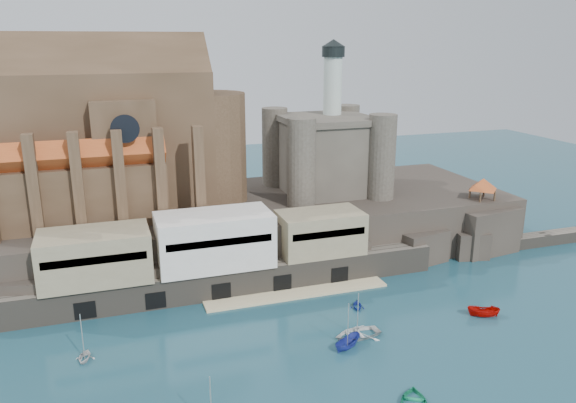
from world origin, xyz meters
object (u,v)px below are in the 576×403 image
(castle_keep, at_px, (326,150))
(church, at_px, (110,142))
(pavilion, at_px, (483,185))
(boat_2, at_px, (347,347))

(castle_keep, bearing_deg, church, 178.89)
(pavilion, bearing_deg, castle_keep, 149.82)
(church, bearing_deg, castle_keep, -1.11)
(castle_keep, relative_size, pavilion, 4.58)
(castle_keep, distance_m, pavilion, 30.50)
(pavilion, bearing_deg, church, 166.52)
(boat_2, bearing_deg, castle_keep, -45.85)
(pavilion, xyz_separation_m, boat_2, (-39.14, -25.42, -12.73))
(castle_keep, xyz_separation_m, pavilion, (25.92, -15.08, -5.59))
(church, distance_m, boat_2, 54.05)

